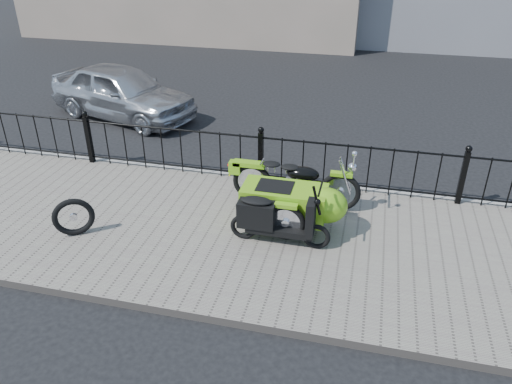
% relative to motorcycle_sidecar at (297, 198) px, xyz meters
% --- Properties ---
extents(ground, '(120.00, 120.00, 0.00)m').
position_rel_motorcycle_sidecar_xyz_m(ground, '(-0.90, 0.04, -0.59)').
color(ground, black).
rests_on(ground, ground).
extents(sidewalk, '(30.00, 3.80, 0.12)m').
position_rel_motorcycle_sidecar_xyz_m(sidewalk, '(-0.90, -0.46, -0.53)').
color(sidewalk, slate).
rests_on(sidewalk, ground).
extents(curb, '(30.00, 0.10, 0.12)m').
position_rel_motorcycle_sidecar_xyz_m(curb, '(-0.90, 1.48, -0.53)').
color(curb, gray).
rests_on(curb, ground).
extents(iron_fence, '(14.11, 0.11, 1.08)m').
position_rel_motorcycle_sidecar_xyz_m(iron_fence, '(-0.90, 1.34, -0.01)').
color(iron_fence, black).
rests_on(iron_fence, sidewalk).
extents(motorcycle_sidecar, '(2.28, 1.48, 0.98)m').
position_rel_motorcycle_sidecar_xyz_m(motorcycle_sidecar, '(0.00, 0.00, 0.00)').
color(motorcycle_sidecar, black).
rests_on(motorcycle_sidecar, sidewalk).
extents(scooter, '(1.53, 0.45, 1.04)m').
position_rel_motorcycle_sidecar_xyz_m(scooter, '(-0.26, -0.59, -0.07)').
color(scooter, black).
rests_on(scooter, sidewalk).
extents(spare_tire, '(0.58, 0.42, 0.63)m').
position_rel_motorcycle_sidecar_xyz_m(spare_tire, '(-3.27, -1.11, -0.16)').
color(spare_tire, black).
rests_on(spare_tire, sidewalk).
extents(sedan_car, '(4.17, 2.63, 1.32)m').
position_rel_motorcycle_sidecar_xyz_m(sedan_car, '(-5.11, 4.17, 0.07)').
color(sedan_car, '#B8BBC0').
rests_on(sedan_car, ground).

